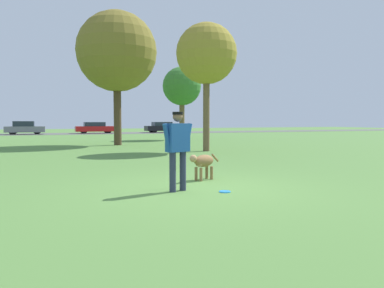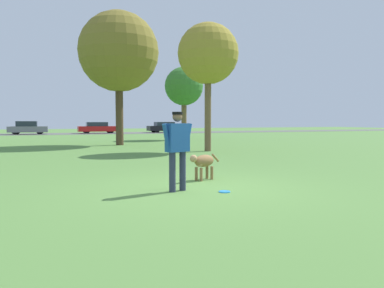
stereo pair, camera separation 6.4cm
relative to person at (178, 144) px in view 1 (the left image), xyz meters
The scene contains 11 objects.
ground_plane 1.07m from the person, 11.21° to the left, with size 120.00×120.00×0.00m, color #56843D.
far_road_strip 35.32m from the person, 89.19° to the left, with size 120.00×6.00×0.01m.
person is the anchor object (origin of this frame).
dog 1.58m from the person, 46.66° to the left, with size 0.94×0.51×0.62m.
frisbee 1.32m from the person, 28.03° to the right, with size 0.23×0.23×0.02m.
tree_far_right 20.66m from the person, 69.06° to the left, with size 2.85×2.85×5.38m.
tree_mid_center 15.39m from the person, 83.53° to the left, with size 4.56×4.56×7.63m.
tree_near_right 10.52m from the person, 62.30° to the left, with size 2.78×2.78×5.86m.
parked_car_grey 35.28m from the person, 96.33° to the left, with size 3.89×1.86×1.36m.
parked_car_red 35.85m from the person, 84.79° to the left, with size 4.37×1.86×1.25m.
parked_car_black 37.37m from the person, 72.70° to the left, with size 4.18×1.90×1.26m.
Camera 1 is at (-3.04, -7.05, 1.41)m, focal length 35.00 mm.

